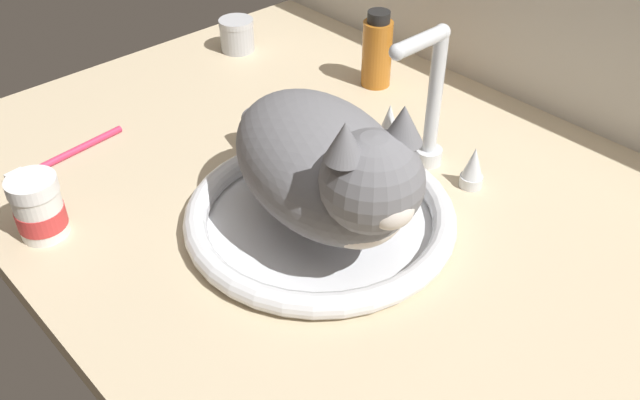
# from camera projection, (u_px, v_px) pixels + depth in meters

# --- Properties ---
(countertop) EXTENTS (1.17, 0.80, 0.03)m
(countertop) POSITION_uv_depth(u_px,v_px,m) (346.00, 209.00, 0.95)
(countertop) COLOR #CCB793
(countertop) RESTS_ON ground
(backsplash_wall) EXTENTS (1.17, 0.02, 0.34)m
(backsplash_wall) POSITION_uv_depth(u_px,v_px,m) (540.00, 17.00, 1.07)
(backsplash_wall) COLOR beige
(backsplash_wall) RESTS_ON ground
(sink_basin) EXTENTS (0.35, 0.35, 0.03)m
(sink_basin) POSITION_uv_depth(u_px,v_px,m) (320.00, 216.00, 0.89)
(sink_basin) COLOR white
(sink_basin) RESTS_ON countertop
(faucet) EXTENTS (0.19, 0.11, 0.21)m
(faucet) POSITION_uv_depth(u_px,v_px,m) (429.00, 114.00, 0.95)
(faucet) COLOR silver
(faucet) RESTS_ON countertop
(cat) EXTENTS (0.39, 0.25, 0.20)m
(cat) POSITION_uv_depth(u_px,v_px,m) (330.00, 167.00, 0.82)
(cat) COLOR slate
(cat) RESTS_ON sink_basin
(amber_bottle) EXTENTS (0.05, 0.05, 0.13)m
(amber_bottle) POSITION_uv_depth(u_px,v_px,m) (377.00, 51.00, 1.16)
(amber_bottle) COLOR #B2661E
(amber_bottle) RESTS_ON countertop
(metal_jar) EXTENTS (0.06, 0.06, 0.06)m
(metal_jar) POSITION_uv_depth(u_px,v_px,m) (237.00, 35.00, 1.28)
(metal_jar) COLOR #B2B5BA
(metal_jar) RESTS_ON countertop
(pill_bottle) EXTENTS (0.06, 0.06, 0.08)m
(pill_bottle) POSITION_uv_depth(u_px,v_px,m) (39.00, 209.00, 0.86)
(pill_bottle) COLOR white
(pill_bottle) RESTS_ON countertop
(toothbrush) EXTENTS (0.03, 0.19, 0.02)m
(toothbrush) POSITION_uv_depth(u_px,v_px,m) (64.00, 155.00, 1.01)
(toothbrush) COLOR #D83359
(toothbrush) RESTS_ON countertop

